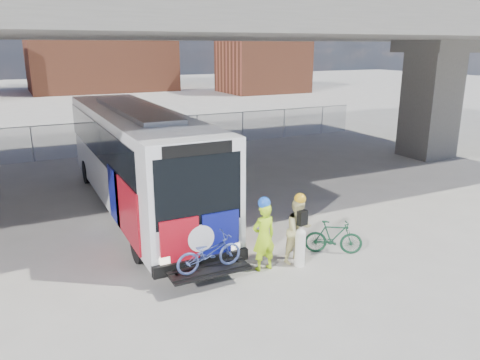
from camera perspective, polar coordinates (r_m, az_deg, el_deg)
ground at (r=15.90m, az=-2.72°, el=-5.05°), size 160.00×160.00×0.00m
bus at (r=17.01m, az=-12.52°, el=3.41°), size 2.67×12.90×3.69m
overpass at (r=18.59m, az=-8.26°, el=18.43°), size 40.00×16.00×7.95m
chainlink_fence at (r=26.63m, az=-13.33°, el=6.32°), size 30.00×0.06×30.00m
brick_buildings at (r=62.24m, az=-20.57°, el=14.77°), size 54.00×22.00×12.00m
bollard at (r=12.70m, az=7.35°, el=-7.98°), size 0.28×0.28×1.07m
cyclist_hivis at (r=12.26m, az=2.91°, el=-6.74°), size 0.69×0.47×2.02m
cyclist_tan at (r=12.81m, az=7.21°, el=-6.05°), size 1.01×0.87×1.97m
bike_parked at (r=13.63m, az=11.33°, el=-6.85°), size 1.62×1.27×0.98m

